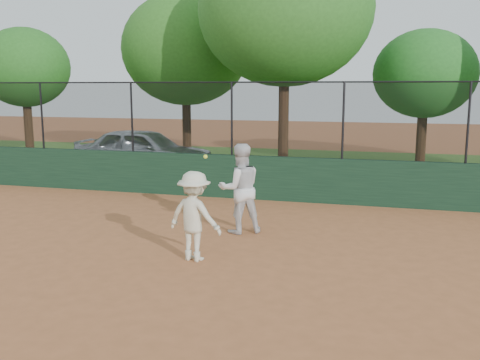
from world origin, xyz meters
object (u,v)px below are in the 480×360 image
(parked_car, at_px, (144,151))
(player_main, at_px, (194,216))
(tree_1, at_px, (185,49))
(tree_2, at_px, (285,10))
(tree_3, at_px, (425,74))
(tree_0, at_px, (25,68))
(player_second, at_px, (240,188))

(parked_car, xyz_separation_m, player_main, (5.03, -8.42, -0.03))
(parked_car, xyz_separation_m, tree_1, (0.10, 3.90, 3.75))
(parked_car, bearing_deg, tree_1, -2.79)
(player_main, height_order, tree_1, tree_1)
(tree_2, bearing_deg, tree_3, 24.16)
(player_main, bearing_deg, tree_0, 137.28)
(tree_0, distance_m, tree_3, 15.55)
(player_second, distance_m, tree_1, 12.13)
(parked_car, distance_m, tree_3, 10.34)
(tree_3, bearing_deg, player_second, -112.63)
(player_second, relative_size, tree_2, 0.23)
(parked_car, bearing_deg, tree_0, 71.86)
(parked_car, height_order, tree_1, tree_1)
(tree_0, bearing_deg, tree_3, 5.70)
(tree_0, distance_m, tree_1, 6.55)
(player_main, xyz_separation_m, tree_2, (-0.31, 9.69, 4.80))
(player_second, bearing_deg, tree_1, -94.39)
(tree_2, bearing_deg, tree_0, 177.05)
(tree_3, bearing_deg, player_main, -110.34)
(player_second, distance_m, player_main, 2.01)
(player_main, bearing_deg, tree_1, 111.82)
(player_main, bearing_deg, tree_2, 91.84)
(tree_0, xyz_separation_m, tree_3, (15.47, 1.54, -0.31))
(player_second, bearing_deg, tree_0, -67.15)
(player_main, height_order, tree_2, tree_2)
(player_main, distance_m, tree_3, 12.87)
(tree_0, relative_size, tree_3, 1.07)
(player_second, height_order, tree_0, tree_0)
(tree_0, relative_size, tree_2, 0.66)
(player_second, xyz_separation_m, tree_0, (-11.38, 8.27, 2.86))
(player_second, relative_size, tree_1, 0.28)
(tree_3, bearing_deg, tree_0, -174.30)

